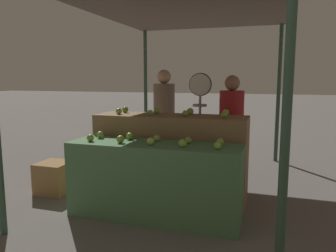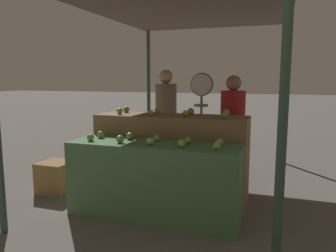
{
  "view_description": "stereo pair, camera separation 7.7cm",
  "coord_description": "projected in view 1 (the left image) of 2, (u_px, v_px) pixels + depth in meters",
  "views": [
    {
      "loc": [
        1.19,
        -3.24,
        1.53
      ],
      "look_at": [
        0.06,
        0.3,
        0.98
      ],
      "focal_mm": 35.0,
      "sensor_mm": 36.0,
      "label": 1
    },
    {
      "loc": [
        1.27,
        -3.22,
        1.53
      ],
      "look_at": [
        0.06,
        0.3,
        0.98
      ],
      "focal_mm": 35.0,
      "sensor_mm": 36.0,
      "label": 2
    }
  ],
  "objects": [
    {
      "name": "apple_back_0",
      "position": [
        119.0,
        111.0,
        4.15
      ],
      "size": [
        0.08,
        0.08,
        0.08
      ],
      "primitive_type": "sphere",
      "color": "#84AD3D",
      "rests_on": "display_counter_back"
    },
    {
      "name": "apple_front_3",
      "position": [
        182.0,
        143.0,
        3.31
      ],
      "size": [
        0.09,
        0.09,
        0.09
      ],
      "primitive_type": "sphere",
      "color": "#84AD3D",
      "rests_on": "display_counter_front"
    },
    {
      "name": "apple_front_9",
      "position": [
        220.0,
        142.0,
        3.39
      ],
      "size": [
        0.08,
        0.08,
        0.08
      ],
      "primitive_type": "sphere",
      "color": "#84AD3D",
      "rests_on": "display_counter_front"
    },
    {
      "name": "apple_front_8",
      "position": [
        188.0,
        140.0,
        3.5
      ],
      "size": [
        0.07,
        0.07,
        0.07
      ],
      "primitive_type": "sphere",
      "color": "#84AD3D",
      "rests_on": "display_counter_front"
    },
    {
      "name": "apple_front_6",
      "position": [
        130.0,
        136.0,
        3.73
      ],
      "size": [
        0.08,
        0.08,
        0.08
      ],
      "primitive_type": "sphere",
      "color": "#7AA338",
      "rests_on": "display_counter_front"
    },
    {
      "name": "produce_scale",
      "position": [
        200.0,
        103.0,
        4.58
      ],
      "size": [
        0.32,
        0.2,
        1.6
      ],
      "color": "#99999E",
      "rests_on": "ground_plane"
    },
    {
      "name": "market_canopy",
      "position": [
        181.0,
        13.0,
        4.28
      ],
      "size": [
        2.78,
        4.05,
        2.51
      ],
      "color": "#33513D",
      "rests_on": "ground_plane"
    },
    {
      "name": "person_customer_left",
      "position": [
        164.0,
        114.0,
        5.23
      ],
      "size": [
        0.46,
        0.46,
        1.66
      ],
      "rotation": [
        0.0,
        0.0,
        2.63
      ],
      "color": "#2D2D38",
      "rests_on": "ground_plane"
    },
    {
      "name": "ground_plane",
      "position": [
        155.0,
        217.0,
        3.64
      ],
      "size": [
        60.0,
        60.0,
        0.0
      ],
      "primitive_type": "plane",
      "color": "#66605B"
    },
    {
      "name": "display_counter_front",
      "position": [
        154.0,
        181.0,
        3.58
      ],
      "size": [
        1.88,
        0.55,
        0.83
      ],
      "primitive_type": "cube",
      "color": "#4C7A4C",
      "rests_on": "ground_plane"
    },
    {
      "name": "apple_front_1",
      "position": [
        120.0,
        139.0,
        3.52
      ],
      "size": [
        0.09,
        0.09,
        0.09
      ],
      "primitive_type": "sphere",
      "color": "#7AA338",
      "rests_on": "display_counter_front"
    },
    {
      "name": "apple_back_6",
      "position": [
        190.0,
        111.0,
        4.09
      ],
      "size": [
        0.09,
        0.09,
        0.09
      ],
      "primitive_type": "sphere",
      "color": "#84AD3D",
      "rests_on": "display_counter_back"
    },
    {
      "name": "apple_back_1",
      "position": [
        150.0,
        113.0,
        4.0
      ],
      "size": [
        0.07,
        0.07,
        0.07
      ],
      "primitive_type": "sphere",
      "color": "#84AD3D",
      "rests_on": "display_counter_back"
    },
    {
      "name": "apple_back_3",
      "position": [
        224.0,
        115.0,
        3.74
      ],
      "size": [
        0.07,
        0.07,
        0.07
      ],
      "primitive_type": "sphere",
      "color": "#7AA338",
      "rests_on": "display_counter_back"
    },
    {
      "name": "apple_front_7",
      "position": [
        157.0,
        138.0,
        3.63
      ],
      "size": [
        0.07,
        0.07,
        0.07
      ],
      "primitive_type": "sphere",
      "color": "#8EB247",
      "rests_on": "display_counter_front"
    },
    {
      "name": "person_vendor_at_scale",
      "position": [
        231.0,
        124.0,
        4.45
      ],
      "size": [
        0.4,
        0.4,
        1.57
      ],
      "rotation": [
        0.0,
        0.0,
        2.91
      ],
      "color": "#2D2D38",
      "rests_on": "ground_plane"
    },
    {
      "name": "apple_front_0",
      "position": [
        90.0,
        138.0,
        3.62
      ],
      "size": [
        0.08,
        0.08,
        0.08
      ],
      "primitive_type": "sphere",
      "color": "#7AA338",
      "rests_on": "display_counter_front"
    },
    {
      "name": "apple_front_2",
      "position": [
        151.0,
        141.0,
        3.41
      ],
      "size": [
        0.09,
        0.09,
        0.09
      ],
      "primitive_type": "sphere",
      "color": "#8EB247",
      "rests_on": "display_counter_front"
    },
    {
      "name": "apple_back_5",
      "position": [
        157.0,
        111.0,
        4.22
      ],
      "size": [
        0.08,
        0.08,
        0.08
      ],
      "primitive_type": "sphere",
      "color": "#8EB247",
      "rests_on": "display_counter_back"
    },
    {
      "name": "apple_front_4",
      "position": [
        218.0,
        146.0,
        3.2
      ],
      "size": [
        0.08,
        0.08,
        0.08
      ],
      "primitive_type": "sphere",
      "color": "#84AD3D",
      "rests_on": "display_counter_front"
    },
    {
      "name": "wooden_crate_side",
      "position": [
        55.0,
        178.0,
        4.39
      ],
      "size": [
        0.41,
        0.41,
        0.41
      ],
      "primitive_type": "cube",
      "color": "#9E7547",
      "rests_on": "ground_plane"
    },
    {
      "name": "display_counter_back",
      "position": [
        171.0,
        157.0,
        4.13
      ],
      "size": [
        1.88,
        0.55,
        1.07
      ],
      "primitive_type": "cube",
      "color": "olive",
      "rests_on": "ground_plane"
    },
    {
      "name": "apple_back_2",
      "position": [
        185.0,
        114.0,
        3.89
      ],
      "size": [
        0.08,
        0.08,
        0.08
      ],
      "primitive_type": "sphere",
      "color": "#7AA338",
      "rests_on": "display_counter_back"
    },
    {
      "name": "apple_back_4",
      "position": [
        125.0,
        110.0,
        4.35
      ],
      "size": [
        0.08,
        0.08,
        0.08
      ],
      "primitive_type": "sphere",
      "color": "#7AA338",
      "rests_on": "display_counter_back"
    },
    {
      "name": "apple_back_7",
      "position": [
        226.0,
        113.0,
        3.95
      ],
      "size": [
        0.08,
        0.08,
        0.08
      ],
      "primitive_type": "sphere",
      "color": "#84AD3D",
      "rests_on": "display_counter_back"
    },
    {
      "name": "apple_front_5",
      "position": [
        100.0,
        135.0,
        3.81
      ],
      "size": [
        0.08,
        0.08,
        0.08
      ],
      "primitive_type": "sphere",
      "color": "#84AD3D",
      "rests_on": "display_counter_front"
    }
  ]
}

